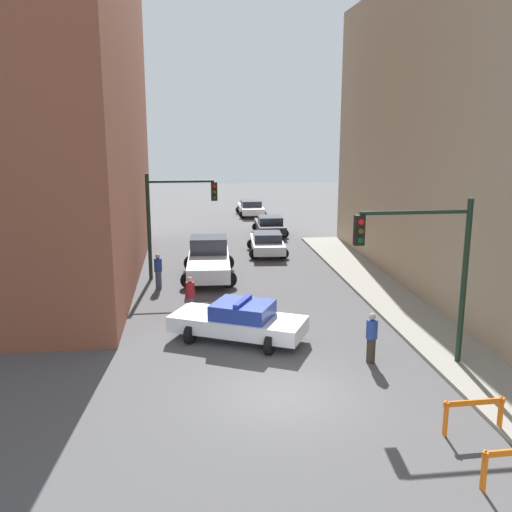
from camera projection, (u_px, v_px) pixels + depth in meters
The scene contains 13 objects.
ground_plane at pixel (282, 394), 16.13m from camera, with size 120.00×120.00×0.00m, color #4C4C4F.
sidewalk_right at pixel (489, 381), 16.84m from camera, with size 2.40×44.00×0.12m.
traffic_light_near at pixel (430, 258), 17.23m from camera, with size 3.64×0.35×5.20m.
traffic_light_far at pixel (171, 211), 27.63m from camera, with size 3.44×0.35×5.20m.
police_car at pixel (239, 321), 20.05m from camera, with size 5.03×3.76×1.52m.
white_truck at pixel (209, 260), 28.39m from camera, with size 2.80×5.48×1.90m.
parked_car_near at pixel (267, 243), 33.60m from camera, with size 2.45×4.40×1.31m.
parked_car_mid at pixel (270, 225), 39.53m from camera, with size 2.38×4.36×1.31m.
parked_car_far at pixel (251, 208), 47.82m from camera, with size 2.33×4.33×1.31m.
pedestrian_crossing at pixel (190, 296), 22.43m from camera, with size 0.38×0.38×1.66m.
pedestrian_corner at pixel (158, 271), 26.42m from camera, with size 0.50×0.50×1.66m.
pedestrian_sidewalk at pixel (372, 337), 18.13m from camera, with size 0.50×0.50×1.66m.
barrier_mid at pixel (474, 410), 13.97m from camera, with size 1.60×0.20×0.90m.
Camera 1 is at (-2.51, -14.64, 7.44)m, focal length 40.00 mm.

